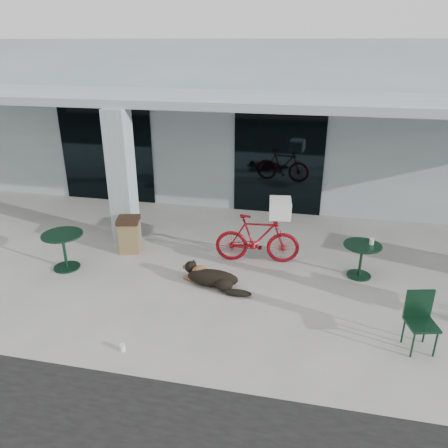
% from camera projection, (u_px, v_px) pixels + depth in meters
% --- Properties ---
extents(ground, '(80.00, 80.00, 0.00)m').
position_uv_depth(ground, '(152.00, 299.00, 8.15)').
color(ground, '#B5B2AB').
rests_on(ground, ground).
extents(building, '(22.00, 7.00, 4.50)m').
position_uv_depth(building, '(237.00, 110.00, 14.94)').
color(building, '#B1C1C8').
rests_on(building, ground).
extents(storefront_glass_left, '(2.80, 0.06, 2.70)m').
position_uv_depth(storefront_glass_left, '(107.00, 156.00, 12.74)').
color(storefront_glass_left, black).
rests_on(storefront_glass_left, ground).
extents(storefront_glass_right, '(2.40, 0.06, 2.70)m').
position_uv_depth(storefront_glass_right, '(278.00, 165.00, 11.77)').
color(storefront_glass_right, black).
rests_on(storefront_glass_right, ground).
extents(column, '(0.50, 0.50, 3.12)m').
position_uv_depth(column, '(122.00, 178.00, 9.91)').
color(column, '#B1C1C8').
rests_on(column, ground).
extents(overhang, '(22.00, 2.80, 0.18)m').
position_uv_depth(overhang, '(199.00, 98.00, 10.15)').
color(overhang, '#B1C1C8').
rests_on(overhang, column).
extents(bicycle, '(1.85, 0.71, 1.08)m').
position_uv_depth(bicycle, '(257.00, 239.00, 9.32)').
color(bicycle, maroon).
rests_on(bicycle, ground).
extents(laundry_basket, '(0.50, 0.64, 0.35)m').
position_uv_depth(laundry_basket, '(280.00, 208.00, 9.01)').
color(laundry_basket, white).
rests_on(laundry_basket, bicycle).
extents(dog, '(1.24, 0.77, 0.39)m').
position_uv_depth(dog, '(213.00, 277.00, 8.50)').
color(dog, black).
rests_on(dog, ground).
extents(cup_near_dog, '(0.12, 0.12, 0.11)m').
position_uv_depth(cup_near_dog, '(122.00, 348.00, 6.76)').
color(cup_near_dog, white).
rests_on(cup_near_dog, ground).
extents(cafe_table_near, '(0.97, 0.97, 0.79)m').
position_uv_depth(cafe_table_near, '(65.00, 251.00, 9.10)').
color(cafe_table_near, '#123522').
rests_on(cafe_table_near, ground).
extents(cafe_table_far, '(0.90, 0.90, 0.71)m').
position_uv_depth(cafe_table_far, '(361.00, 261.00, 8.80)').
color(cafe_table_far, '#123522').
rests_on(cafe_table_far, ground).
extents(cafe_chair_far_a, '(0.53, 0.56, 0.95)m').
position_uv_depth(cafe_chair_far_a, '(422.00, 324.00, 6.63)').
color(cafe_chair_far_a, '#123522').
rests_on(cafe_chair_far_a, ground).
extents(cup_on_table, '(0.10, 0.10, 0.12)m').
position_uv_depth(cup_on_table, '(372.00, 241.00, 8.66)').
color(cup_on_table, white).
rests_on(cup_on_table, cafe_table_far).
extents(trash_receptacle, '(0.58, 0.58, 0.82)m').
position_uv_depth(trash_receptacle, '(130.00, 235.00, 9.85)').
color(trash_receptacle, olive).
rests_on(trash_receptacle, ground).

